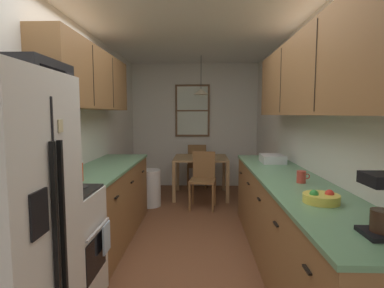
{
  "coord_description": "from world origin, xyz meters",
  "views": [
    {
      "loc": [
        0.13,
        -2.71,
        1.51
      ],
      "look_at": [
        0.01,
        1.45,
        1.1
      ],
      "focal_mm": 28.26,
      "sensor_mm": 36.0,
      "label": 1
    }
  ],
  "objects_px": {
    "trash_bin": "(150,188)",
    "microwave_over_range": "(33,85)",
    "storage_canister": "(76,171)",
    "dish_rack": "(272,159)",
    "dining_table": "(201,163)",
    "dining_chair_near": "(203,177)",
    "mug_by_coffeemaker": "(301,177)",
    "stove_range": "(55,248)",
    "dining_chair_far": "(197,164)",
    "fruit_bowl": "(321,198)",
    "table_serving_bowl": "(205,155)"
  },
  "relations": [
    {
      "from": "trash_bin",
      "to": "table_serving_bowl",
      "type": "xyz_separation_m",
      "value": [
        0.91,
        0.71,
        0.46
      ]
    },
    {
      "from": "dining_chair_far",
      "to": "storage_canister",
      "type": "distance_m",
      "value": 3.64
    },
    {
      "from": "storage_canister",
      "to": "dish_rack",
      "type": "relative_size",
      "value": 0.55
    },
    {
      "from": "microwave_over_range",
      "to": "mug_by_coffeemaker",
      "type": "relative_size",
      "value": 5.12
    },
    {
      "from": "dining_chair_near",
      "to": "dining_chair_far",
      "type": "relative_size",
      "value": 1.0
    },
    {
      "from": "dining_chair_near",
      "to": "stove_range",
      "type": "bearing_deg",
      "value": -114.1
    },
    {
      "from": "dining_chair_near",
      "to": "table_serving_bowl",
      "type": "relative_size",
      "value": 5.21
    },
    {
      "from": "stove_range",
      "to": "dish_rack",
      "type": "distance_m",
      "value": 2.62
    },
    {
      "from": "microwave_over_range",
      "to": "mug_by_coffeemaker",
      "type": "xyz_separation_m",
      "value": [
        2.14,
        0.45,
        -0.77
      ]
    },
    {
      "from": "storage_canister",
      "to": "trash_bin",
      "type": "bearing_deg",
      "value": 82.15
    },
    {
      "from": "dining_table",
      "to": "dish_rack",
      "type": "distance_m",
      "value": 1.93
    },
    {
      "from": "microwave_over_range",
      "to": "stove_range",
      "type": "bearing_deg",
      "value": -0.03
    },
    {
      "from": "microwave_over_range",
      "to": "dining_chair_far",
      "type": "relative_size",
      "value": 0.66
    },
    {
      "from": "dish_rack",
      "to": "table_serving_bowl",
      "type": "relative_size",
      "value": 1.97
    },
    {
      "from": "dish_rack",
      "to": "stove_range",
      "type": "bearing_deg",
      "value": -142.08
    },
    {
      "from": "dining_table",
      "to": "dining_chair_near",
      "type": "height_order",
      "value": "dining_chair_near"
    },
    {
      "from": "microwave_over_range",
      "to": "mug_by_coffeemaker",
      "type": "bearing_deg",
      "value": 12.01
    },
    {
      "from": "trash_bin",
      "to": "mug_by_coffeemaker",
      "type": "xyz_separation_m",
      "value": [
        1.73,
        -2.18,
        0.65
      ]
    },
    {
      "from": "trash_bin",
      "to": "microwave_over_range",
      "type": "bearing_deg",
      "value": -98.8
    },
    {
      "from": "dining_chair_near",
      "to": "trash_bin",
      "type": "distance_m",
      "value": 0.89
    },
    {
      "from": "trash_bin",
      "to": "stove_range",
      "type": "bearing_deg",
      "value": -96.37
    },
    {
      "from": "table_serving_bowl",
      "to": "microwave_over_range",
      "type": "bearing_deg",
      "value": -111.42
    },
    {
      "from": "dining_chair_near",
      "to": "dining_chair_far",
      "type": "bearing_deg",
      "value": 95.31
    },
    {
      "from": "trash_bin",
      "to": "storage_canister",
      "type": "bearing_deg",
      "value": -97.85
    },
    {
      "from": "dining_chair_far",
      "to": "trash_bin",
      "type": "xyz_separation_m",
      "value": [
        -0.75,
        -1.28,
        -0.2
      ]
    },
    {
      "from": "dining_chair_far",
      "to": "table_serving_bowl",
      "type": "xyz_separation_m",
      "value": [
        0.16,
        -0.57,
        0.26
      ]
    },
    {
      "from": "storage_canister",
      "to": "dining_chair_far",
      "type": "bearing_deg",
      "value": 73.1
    },
    {
      "from": "dish_rack",
      "to": "microwave_over_range",
      "type": "bearing_deg",
      "value": -143.58
    },
    {
      "from": "dining_chair_far",
      "to": "dish_rack",
      "type": "height_order",
      "value": "dish_rack"
    },
    {
      "from": "microwave_over_range",
      "to": "table_serving_bowl",
      "type": "bearing_deg",
      "value": 68.58
    },
    {
      "from": "dining_table",
      "to": "trash_bin",
      "type": "relative_size",
      "value": 1.61
    },
    {
      "from": "dining_table",
      "to": "fruit_bowl",
      "type": "distance_m",
      "value": 3.53
    },
    {
      "from": "trash_bin",
      "to": "table_serving_bowl",
      "type": "bearing_deg",
      "value": 38.19
    },
    {
      "from": "fruit_bowl",
      "to": "table_serving_bowl",
      "type": "xyz_separation_m",
      "value": [
        -0.76,
        3.51,
        -0.18
      ]
    },
    {
      "from": "dining_chair_far",
      "to": "mug_by_coffeemaker",
      "type": "xyz_separation_m",
      "value": [
        0.98,
        -3.46,
        0.45
      ]
    },
    {
      "from": "dish_rack",
      "to": "storage_canister",
      "type": "bearing_deg",
      "value": -151.16
    },
    {
      "from": "mug_by_coffeemaker",
      "to": "dish_rack",
      "type": "height_order",
      "value": "mug_by_coffeemaker"
    },
    {
      "from": "dining_chair_far",
      "to": "trash_bin",
      "type": "distance_m",
      "value": 1.5
    },
    {
      "from": "dining_table",
      "to": "dining_chair_near",
      "type": "bearing_deg",
      "value": -86.55
    },
    {
      "from": "dining_chair_far",
      "to": "trash_bin",
      "type": "height_order",
      "value": "dining_chair_far"
    },
    {
      "from": "dining_chair_far",
      "to": "stove_range",
      "type": "bearing_deg",
      "value": -104.93
    },
    {
      "from": "stove_range",
      "to": "storage_canister",
      "type": "xyz_separation_m",
      "value": [
        -0.01,
        0.46,
        0.52
      ]
    },
    {
      "from": "mug_by_coffeemaker",
      "to": "fruit_bowl",
      "type": "relative_size",
      "value": 0.48
    },
    {
      "from": "microwave_over_range",
      "to": "dining_table",
      "type": "height_order",
      "value": "microwave_over_range"
    },
    {
      "from": "trash_bin",
      "to": "dining_chair_near",
      "type": "bearing_deg",
      "value": -1.97
    },
    {
      "from": "dining_chair_near",
      "to": "fruit_bowl",
      "type": "bearing_deg",
      "value": -74.02
    },
    {
      "from": "stove_range",
      "to": "storage_canister",
      "type": "distance_m",
      "value": 0.7
    },
    {
      "from": "dining_chair_near",
      "to": "microwave_over_range",
      "type": "bearing_deg",
      "value": -116.14
    },
    {
      "from": "table_serving_bowl",
      "to": "dining_chair_far",
      "type": "bearing_deg",
      "value": 105.35
    },
    {
      "from": "dining_chair_far",
      "to": "table_serving_bowl",
      "type": "relative_size",
      "value": 5.21
    }
  ]
}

